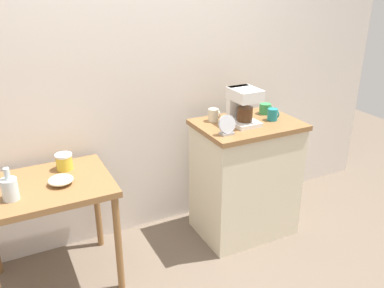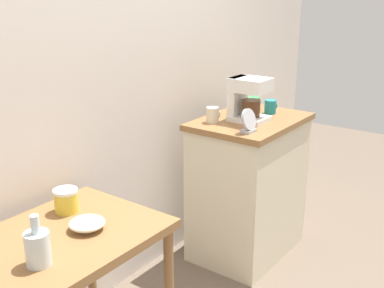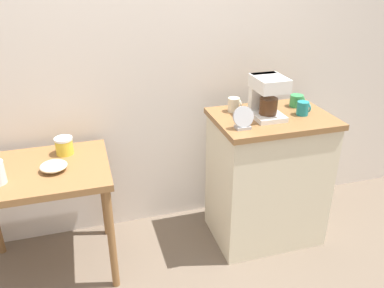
{
  "view_description": "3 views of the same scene",
  "coord_description": "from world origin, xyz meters",
  "px_view_note": "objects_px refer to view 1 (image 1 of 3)",
  "views": [
    {
      "loc": [
        -0.85,
        -2.3,
        1.9
      ],
      "look_at": [
        0.27,
        -0.07,
        0.85
      ],
      "focal_mm": 38.27,
      "sensor_mm": 36.0,
      "label": 1
    },
    {
      "loc": [
        -1.75,
        -1.39,
        1.67
      ],
      "look_at": [
        0.12,
        -0.02,
        0.91
      ],
      "focal_mm": 45.1,
      "sensor_mm": 36.0,
      "label": 2
    },
    {
      "loc": [
        -0.39,
        -2.07,
        1.81
      ],
      "look_at": [
        0.21,
        -0.05,
        0.81
      ],
      "focal_mm": 36.91,
      "sensor_mm": 36.0,
      "label": 3
    }
  ],
  "objects_px": {
    "canister_enamel": "(64,162)",
    "mug_small_cream": "(214,115)",
    "mug_tall_green": "(265,109)",
    "coffee_maker": "(243,104)",
    "bowl_stoneware": "(61,180)",
    "glass_carafe_vase": "(10,188)",
    "table_clock": "(227,126)",
    "mug_dark_teal": "(273,114)"
  },
  "relations": [
    {
      "from": "canister_enamel",
      "to": "mug_tall_green",
      "type": "relative_size",
      "value": 1.16
    },
    {
      "from": "canister_enamel",
      "to": "table_clock",
      "type": "bearing_deg",
      "value": -18.18
    },
    {
      "from": "table_clock",
      "to": "canister_enamel",
      "type": "bearing_deg",
      "value": 161.82
    },
    {
      "from": "glass_carafe_vase",
      "to": "mug_small_cream",
      "type": "bearing_deg",
      "value": 8.11
    },
    {
      "from": "canister_enamel",
      "to": "coffee_maker",
      "type": "relative_size",
      "value": 0.41
    },
    {
      "from": "glass_carafe_vase",
      "to": "table_clock",
      "type": "distance_m",
      "value": 1.37
    },
    {
      "from": "bowl_stoneware",
      "to": "mug_tall_green",
      "type": "relative_size",
      "value": 1.61
    },
    {
      "from": "coffee_maker",
      "to": "table_clock",
      "type": "relative_size",
      "value": 1.93
    },
    {
      "from": "bowl_stoneware",
      "to": "glass_carafe_vase",
      "type": "xyz_separation_m",
      "value": [
        -0.28,
        -0.06,
        0.04
      ]
    },
    {
      "from": "canister_enamel",
      "to": "mug_small_cream",
      "type": "height_order",
      "value": "mug_small_cream"
    },
    {
      "from": "table_clock",
      "to": "coffee_maker",
      "type": "bearing_deg",
      "value": 33.26
    },
    {
      "from": "glass_carafe_vase",
      "to": "canister_enamel",
      "type": "distance_m",
      "value": 0.43
    },
    {
      "from": "glass_carafe_vase",
      "to": "table_clock",
      "type": "relative_size",
      "value": 1.44
    },
    {
      "from": "coffee_maker",
      "to": "mug_small_cream",
      "type": "distance_m",
      "value": 0.23
    },
    {
      "from": "coffee_maker",
      "to": "glass_carafe_vase",
      "type": "bearing_deg",
      "value": -177.7
    },
    {
      "from": "mug_tall_green",
      "to": "bowl_stoneware",
      "type": "bearing_deg",
      "value": -175.99
    },
    {
      "from": "coffee_maker",
      "to": "mug_small_cream",
      "type": "bearing_deg",
      "value": 138.13
    },
    {
      "from": "mug_tall_green",
      "to": "mug_small_cream",
      "type": "height_order",
      "value": "mug_small_cream"
    },
    {
      "from": "mug_small_cream",
      "to": "table_clock",
      "type": "distance_m",
      "value": 0.28
    },
    {
      "from": "glass_carafe_vase",
      "to": "mug_small_cream",
      "type": "xyz_separation_m",
      "value": [
        1.41,
        0.2,
        0.16
      ]
    },
    {
      "from": "coffee_maker",
      "to": "canister_enamel",
      "type": "bearing_deg",
      "value": 170.93
    },
    {
      "from": "coffee_maker",
      "to": "bowl_stoneware",
      "type": "bearing_deg",
      "value": -179.97
    },
    {
      "from": "canister_enamel",
      "to": "mug_small_cream",
      "type": "bearing_deg",
      "value": -3.06
    },
    {
      "from": "bowl_stoneware",
      "to": "mug_tall_green",
      "type": "xyz_separation_m",
      "value": [
        1.56,
        0.11,
        0.19
      ]
    },
    {
      "from": "mug_dark_teal",
      "to": "mug_small_cream",
      "type": "relative_size",
      "value": 0.95
    },
    {
      "from": "bowl_stoneware",
      "to": "canister_enamel",
      "type": "xyz_separation_m",
      "value": [
        0.06,
        0.2,
        0.03
      ]
    },
    {
      "from": "bowl_stoneware",
      "to": "table_clock",
      "type": "distance_m",
      "value": 1.1
    },
    {
      "from": "bowl_stoneware",
      "to": "coffee_maker",
      "type": "height_order",
      "value": "coffee_maker"
    },
    {
      "from": "glass_carafe_vase",
      "to": "table_clock",
      "type": "bearing_deg",
      "value": -3.16
    },
    {
      "from": "glass_carafe_vase",
      "to": "mug_tall_green",
      "type": "xyz_separation_m",
      "value": [
        1.84,
        0.17,
        0.15
      ]
    },
    {
      "from": "canister_enamel",
      "to": "mug_small_cream",
      "type": "relative_size",
      "value": 1.18
    },
    {
      "from": "mug_small_cream",
      "to": "glass_carafe_vase",
      "type": "bearing_deg",
      "value": -171.89
    },
    {
      "from": "bowl_stoneware",
      "to": "mug_dark_teal",
      "type": "height_order",
      "value": "mug_dark_teal"
    },
    {
      "from": "canister_enamel",
      "to": "coffee_maker",
      "type": "distance_m",
      "value": 1.27
    },
    {
      "from": "bowl_stoneware",
      "to": "glass_carafe_vase",
      "type": "relative_size",
      "value": 0.77
    },
    {
      "from": "mug_tall_green",
      "to": "table_clock",
      "type": "height_order",
      "value": "table_clock"
    },
    {
      "from": "mug_tall_green",
      "to": "mug_small_cream",
      "type": "xyz_separation_m",
      "value": [
        -0.43,
        0.03,
        0.01
      ]
    },
    {
      "from": "mug_small_cream",
      "to": "canister_enamel",
      "type": "bearing_deg",
      "value": 176.94
    },
    {
      "from": "bowl_stoneware",
      "to": "mug_small_cream",
      "type": "height_order",
      "value": "mug_small_cream"
    },
    {
      "from": "coffee_maker",
      "to": "mug_small_cream",
      "type": "xyz_separation_m",
      "value": [
        -0.15,
        0.14,
        -0.1
      ]
    },
    {
      "from": "canister_enamel",
      "to": "mug_dark_teal",
      "type": "distance_m",
      "value": 1.49
    },
    {
      "from": "coffee_maker",
      "to": "mug_tall_green",
      "type": "xyz_separation_m",
      "value": [
        0.28,
        0.11,
        -0.1
      ]
    }
  ]
}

